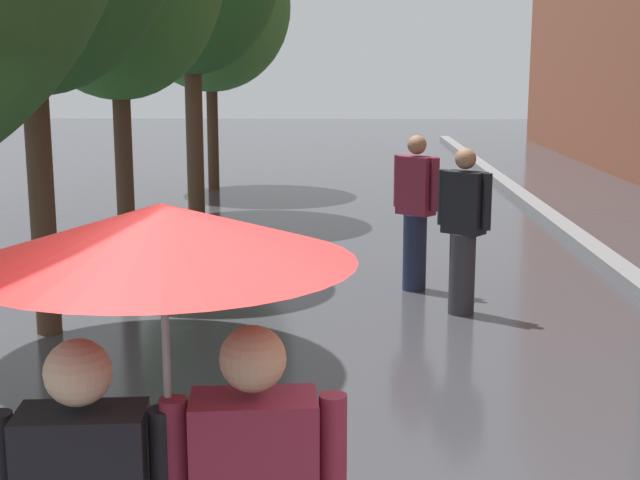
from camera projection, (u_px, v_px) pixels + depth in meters
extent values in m
cube|color=slate|center=(579.00, 239.00, 12.45)|extent=(0.30, 36.00, 0.12)
cylinder|color=#473323|center=(42.00, 194.00, 8.01)|extent=(0.23, 0.23, 2.61)
cylinder|color=#473323|center=(124.00, 170.00, 10.64)|extent=(0.21, 0.21, 2.44)
cylinder|color=#473323|center=(195.00, 133.00, 14.57)|extent=(0.28, 0.28, 2.75)
cylinder|color=#473323|center=(213.00, 131.00, 17.63)|extent=(0.22, 0.22, 2.37)
ellipsoid|color=#387533|center=(210.00, 6.00, 17.16)|extent=(3.15, 3.15, 3.31)
sphere|color=beige|center=(78.00, 373.00, 2.70)|extent=(0.21, 0.21, 0.21)
sphere|color=tan|center=(253.00, 359.00, 2.73)|extent=(0.21, 0.21, 0.21)
cylinder|color=maroon|center=(333.00, 476.00, 2.83)|extent=(0.09, 0.09, 0.55)
cylinder|color=#9E9EA3|center=(169.00, 424.00, 2.77)|extent=(0.02, 0.02, 1.09)
cone|color=red|center=(162.00, 233.00, 2.66)|extent=(1.19, 1.19, 0.18)
cylinder|color=#2D2D33|center=(462.00, 274.00, 8.83)|extent=(0.26, 0.26, 0.82)
cube|color=black|center=(464.00, 203.00, 8.69)|extent=(0.45, 0.42, 0.62)
sphere|color=#9E7051|center=(466.00, 159.00, 8.61)|extent=(0.21, 0.21, 0.21)
cylinder|color=black|center=(487.00, 202.00, 8.53)|extent=(0.09, 0.09, 0.56)
cylinder|color=black|center=(442.00, 197.00, 8.84)|extent=(0.09, 0.09, 0.56)
cylinder|color=#1E233D|center=(415.00, 252.00, 9.77)|extent=(0.26, 0.26, 0.85)
cube|color=maroon|center=(416.00, 186.00, 9.63)|extent=(0.45, 0.43, 0.64)
sphere|color=#9E7051|center=(417.00, 145.00, 9.54)|extent=(0.21, 0.21, 0.21)
cylinder|color=maroon|center=(435.00, 185.00, 9.46)|extent=(0.09, 0.09, 0.58)
cylinder|color=maroon|center=(398.00, 181.00, 9.79)|extent=(0.09, 0.09, 0.58)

